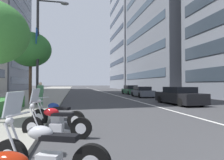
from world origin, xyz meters
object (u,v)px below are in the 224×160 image
Objects in this scene: car_far_down_avenue at (142,92)px; street_tree_near_plaza_corner at (31,50)px; motorcycle_under_tarp at (55,123)px; pedestrian_on_plaza at (40,94)px; car_lead_in_lane at (131,90)px; street_lamp_with_banners at (42,40)px; car_following_behind at (179,96)px; motorcycle_by_sign_pole at (47,153)px; motorcycle_mid_row at (57,116)px.

street_tree_near_plaza_corner reaches higher than car_far_down_avenue.
car_far_down_avenue is (17.07, -8.92, 0.17)m from motorcycle_under_tarp.
motorcycle_under_tarp is at bearing 10.52° from pedestrian_on_plaza.
street_tree_near_plaza_corner is (-14.01, 12.02, 3.55)m from car_lead_in_lane.
motorcycle_under_tarp is 0.27× the size of street_lamp_with_banners.
car_following_behind is 11.22m from street_lamp_with_banners.
motorcycle_under_tarp is 0.38× the size of street_tree_near_plaza_corner.
pedestrian_on_plaza is (10.62, 1.82, 0.50)m from motorcycle_by_sign_pole.
pedestrian_on_plaza is (-15.46, 11.06, 0.30)m from car_lead_in_lane.
car_far_down_avenue is at bearing -56.94° from street_tree_near_plaza_corner.
motorcycle_mid_row is at bearing 154.17° from car_lead_in_lane.
car_far_down_avenue is 2.79× the size of pedestrian_on_plaza.
car_lead_in_lane is 0.81× the size of street_tree_near_plaza_corner.
car_far_down_avenue is at bearing 128.68° from pedestrian_on_plaza.
motorcycle_mid_row is 11.07m from car_following_behind.
pedestrian_on_plaza is at bearing 141.59° from car_lead_in_lane.
motorcycle_mid_row is at bearing -167.44° from street_lamp_with_banners.
motorcycle_mid_row is 18.11m from car_far_down_avenue.
car_lead_in_lane is at bearing -4.46° from car_following_behind.
motorcycle_by_sign_pole is 1.02× the size of motorcycle_mid_row.
car_far_down_avenue is 14.30m from street_tree_near_plaza_corner.
street_lamp_with_banners reaches higher than car_lead_in_lane.
motorcycle_by_sign_pole is at bearing 108.13° from motorcycle_under_tarp.
motorcycle_by_sign_pole is at bearing 8.16° from pedestrian_on_plaza.
pedestrian_on_plaza reaches higher than car_far_down_avenue.
motorcycle_by_sign_pole is 0.38× the size of street_tree_near_plaza_corner.
street_lamp_with_banners is 4.78× the size of pedestrian_on_plaza.
motorcycle_by_sign_pole is 0.47× the size of car_lead_in_lane.
car_following_behind is (6.72, -8.79, 0.22)m from motorcycle_mid_row.
pedestrian_on_plaza is at bearing -58.41° from motorcycle_by_sign_pole.
street_lamp_with_banners is at bearing 84.74° from car_following_behind.
motorcycle_by_sign_pole is 13.69m from car_following_behind.
motorcycle_under_tarp reaches higher than car_following_behind.
car_far_down_avenue is (15.72, -9.00, 0.18)m from motorcycle_mid_row.
car_lead_in_lane is (6.46, -0.42, 0.04)m from car_far_down_avenue.
street_tree_near_plaza_corner is (0.88, 0.98, -0.58)m from street_lamp_with_banners.
motorcycle_by_sign_pole is 2.56m from motorcycle_under_tarp.
street_lamp_with_banners is (0.56, 10.42, 4.13)m from car_following_behind.
car_following_behind is at bearing 88.48° from pedestrian_on_plaza.
street_lamp_with_banners reaches higher than motorcycle_under_tarp.
motorcycle_by_sign_pole is 10.78m from pedestrian_on_plaza.
motorcycle_under_tarp is 8.26m from pedestrian_on_plaza.
car_far_down_avenue is 1.02× the size of car_lead_in_lane.
motorcycle_mid_row is 1.25× the size of pedestrian_on_plaza.
motorcycle_by_sign_pole is at bearing 124.43° from motorcycle_mid_row.
motorcycle_by_sign_pole reaches higher than car_far_down_avenue.
street_tree_near_plaza_corner is at bearing -58.25° from motorcycle_under_tarp.
street_tree_near_plaza_corner reaches higher than motorcycle_by_sign_pole.
street_tree_near_plaza_corner is at bearing -148.21° from pedestrian_on_plaza.
car_far_down_avenue is 0.82× the size of street_tree_near_plaza_corner.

